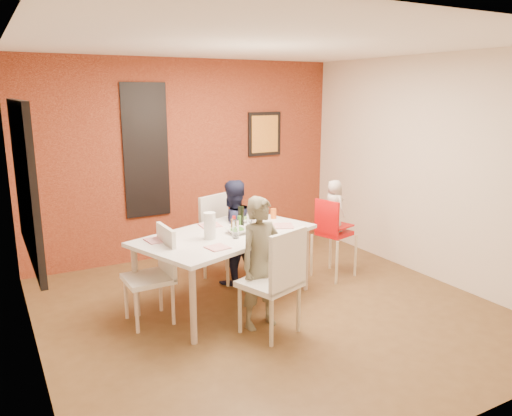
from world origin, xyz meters
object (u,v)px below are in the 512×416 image
wine_bottle (241,218)px  paper_towel_roll (210,226)px  chair_near (277,277)px  chair_left (156,269)px  high_chair (332,231)px  child_far (233,232)px  dining_table (226,239)px  chair_far (221,232)px  toddler (334,206)px  child_near (261,263)px

wine_bottle → paper_towel_roll: size_ratio=0.90×
chair_near → chair_left: chair_near is taller
high_chair → child_far: (-1.15, 0.44, 0.03)m
dining_table → chair_left: bearing=-175.8°
dining_table → paper_towel_roll: paper_towel_roll is taller
chair_near → chair_far: chair_near is taller
chair_near → wine_bottle: size_ratio=4.24×
chair_left → toddler: (2.29, 0.13, 0.37)m
child_far → chair_near: bearing=73.4°
high_chair → paper_towel_roll: 1.74m
chair_far → child_near: child_near is taller
toddler → paper_towel_roll: bearing=91.6°
dining_table → chair_left: 0.82m
dining_table → paper_towel_roll: bearing=-154.8°
chair_left → toddler: size_ratio=1.51×
chair_near → chair_left: 1.24m
child_far → paper_towel_roll: (-0.55, -0.60, 0.30)m
chair_far → wine_bottle: size_ratio=4.14×
chair_near → toddler: bearing=-163.2°
dining_table → child_near: (0.05, -0.68, -0.07)m
chair_near → child_near: size_ratio=0.81×
chair_far → child_near: bearing=-120.4°
wine_bottle → toddler: bearing=-0.8°
paper_towel_roll → chair_left: bearing=175.0°
paper_towel_roll → child_far: bearing=47.2°
chair_near → wine_bottle: bearing=-116.7°
wine_bottle → high_chair: bearing=-1.4°
chair_far → child_near: 1.44m
child_far → wine_bottle: (-0.09, -0.41, 0.28)m
chair_left → high_chair: bearing=91.6°
toddler → child_near: bearing=113.2°
chair_far → wine_bottle: 0.74m
child_near → child_far: 1.20m
chair_near → toddler: (1.41, 0.99, 0.32)m
high_chair → wine_bottle: 1.28m
child_near → child_far: bearing=69.7°
high_chair → toddler: bearing=-78.9°
chair_far → chair_left: chair_far is taller
paper_towel_roll → toddler: bearing=5.8°
dining_table → chair_left: chair_left is taller
child_near → dining_table: bearing=87.2°
chair_near → wine_bottle: 1.07m
child_far → high_chair: bearing=152.2°
high_chair → chair_far: bearing=44.4°
dining_table → toddler: size_ratio=3.35×
child_near → paper_towel_roll: child_near is taller
chair_far → chair_left: size_ratio=1.06×
chair_left → paper_towel_roll: bearing=83.8°
child_near → wine_bottle: size_ratio=5.26×
child_far → toddler: (1.17, -0.42, 0.28)m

